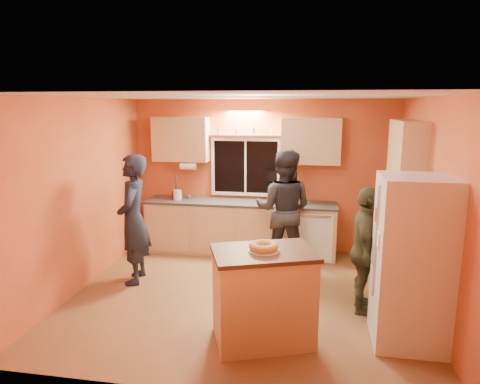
% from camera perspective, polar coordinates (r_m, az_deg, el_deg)
% --- Properties ---
extents(ground, '(4.50, 4.50, 0.00)m').
position_cam_1_polar(ground, '(5.86, 0.57, -13.70)').
color(ground, brown).
rests_on(ground, ground).
extents(room_shell, '(4.54, 4.04, 2.61)m').
position_cam_1_polar(room_shell, '(5.76, 2.44, 2.73)').
color(room_shell, '#D46736').
rests_on(room_shell, ground).
extents(back_counter, '(4.23, 0.62, 0.90)m').
position_cam_1_polar(back_counter, '(7.28, 2.83, -4.84)').
color(back_counter, tan).
rests_on(back_counter, ground).
extents(right_counter, '(0.62, 1.84, 0.90)m').
position_cam_1_polar(right_counter, '(6.19, 19.70, -8.49)').
color(right_counter, tan).
rests_on(right_counter, ground).
extents(refrigerator, '(0.72, 0.70, 1.80)m').
position_cam_1_polar(refrigerator, '(4.83, 21.94, -8.65)').
color(refrigerator, silver).
rests_on(refrigerator, ground).
extents(island, '(1.23, 1.03, 1.01)m').
position_cam_1_polar(island, '(4.67, 3.11, -13.63)').
color(island, tan).
rests_on(island, ground).
extents(bundt_pastry, '(0.31, 0.31, 0.09)m').
position_cam_1_polar(bundt_pastry, '(4.46, 3.19, -7.29)').
color(bundt_pastry, '#B38249').
rests_on(bundt_pastry, island).
extents(person_left, '(0.56, 0.74, 1.84)m').
position_cam_1_polar(person_left, '(6.21, -14.03, -3.57)').
color(person_left, black).
rests_on(person_left, ground).
extents(person_center, '(0.96, 0.78, 1.85)m').
position_cam_1_polar(person_center, '(6.59, 5.80, -2.35)').
color(person_center, black).
rests_on(person_center, ground).
extents(person_right, '(0.44, 0.94, 1.56)m').
position_cam_1_polar(person_right, '(5.40, 16.37, -7.52)').
color(person_right, '#343C26').
rests_on(person_right, ground).
extents(mixing_bowl, '(0.42, 0.42, 0.09)m').
position_cam_1_polar(mixing_bowl, '(7.09, 5.87, -1.20)').
color(mixing_bowl, '#321A10').
rests_on(mixing_bowl, back_counter).
extents(utensil_crock, '(0.14, 0.14, 0.17)m').
position_cam_1_polar(utensil_crock, '(7.43, -8.34, -0.36)').
color(utensil_crock, '#EEE6C7').
rests_on(utensil_crock, back_counter).
extents(potted_plant, '(0.33, 0.31, 0.29)m').
position_cam_1_polar(potted_plant, '(5.29, 21.24, -5.18)').
color(potted_plant, gray).
rests_on(potted_plant, right_counter).
extents(red_box, '(0.19, 0.16, 0.07)m').
position_cam_1_polar(red_box, '(5.93, 19.88, -4.47)').
color(red_box, maroon).
rests_on(red_box, right_counter).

